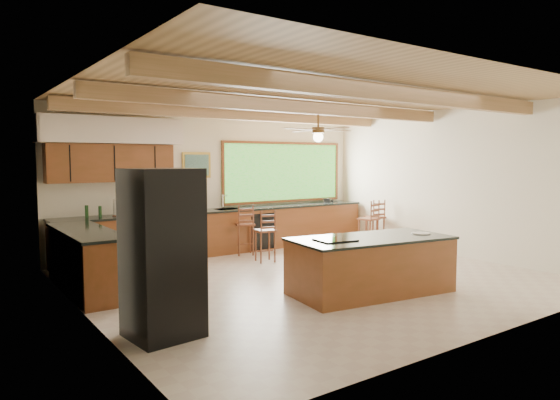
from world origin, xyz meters
TOP-DOWN VIEW (x-y plane):
  - ground at (0.00, 0.00)m, footprint 7.20×7.20m
  - room_shell at (-0.17, 0.65)m, footprint 7.27×6.54m
  - counter_run at (-0.82, 2.52)m, footprint 7.12×3.10m
  - island at (0.14, -1.18)m, footprint 2.51×1.43m
  - refrigerator at (-3.06, -1.15)m, footprint 0.80×0.78m
  - bar_stool_a at (0.10, 1.55)m, footprint 0.43×0.43m
  - bar_stool_b at (0.15, 2.39)m, footprint 0.49×0.49m
  - bar_stool_c at (2.87, 1.54)m, footprint 0.44×0.44m
  - bar_stool_d at (3.30, 1.76)m, footprint 0.45×0.45m

SIDE VIEW (x-z plane):
  - ground at x=0.00m, z-range 0.00..0.00m
  - island at x=0.14m, z-range -0.01..0.84m
  - counter_run at x=-0.82m, z-range -0.16..1.09m
  - bar_stool_a at x=0.10m, z-range 0.09..1.10m
  - bar_stool_d at x=3.30m, z-range 0.10..1.14m
  - bar_stool_b at x=0.15m, z-range 0.10..1.15m
  - bar_stool_c at x=2.87m, z-range 0.10..1.16m
  - refrigerator at x=-3.06m, z-range 0.00..1.87m
  - room_shell at x=-0.17m, z-range 0.70..3.72m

